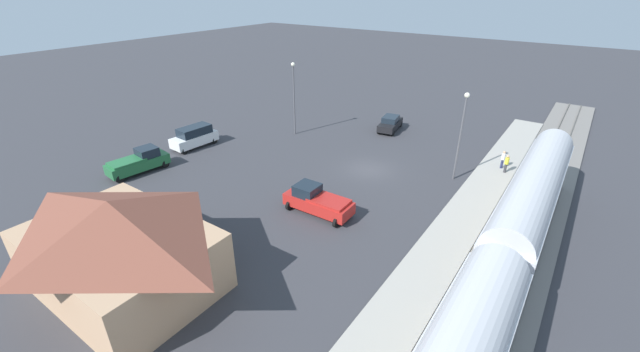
# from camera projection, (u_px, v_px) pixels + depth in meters

# --- Properties ---
(ground_plane) EXTENTS (200.00, 200.00, 0.00)m
(ground_plane) POSITION_uv_depth(u_px,v_px,m) (369.00, 169.00, 37.33)
(ground_plane) COLOR #38383D
(railway_track) EXTENTS (4.80, 70.00, 0.30)m
(railway_track) POSITION_uv_depth(u_px,v_px,m) (530.00, 214.00, 30.12)
(railway_track) COLOR slate
(railway_track) RESTS_ON ground
(platform) EXTENTS (3.20, 46.00, 0.30)m
(platform) POSITION_uv_depth(u_px,v_px,m) (477.00, 198.00, 32.14)
(platform) COLOR #A8A399
(platform) RESTS_ON ground
(station_building) EXTENTS (11.35, 8.08, 5.71)m
(station_building) POSITION_uv_depth(u_px,v_px,m) (118.00, 244.00, 21.94)
(station_building) COLOR tan
(station_building) RESTS_ON ground
(pedestrian_on_platform) EXTENTS (0.36, 0.36, 1.71)m
(pedestrian_on_platform) POSITION_uv_depth(u_px,v_px,m) (503.00, 158.00, 36.47)
(pedestrian_on_platform) COLOR #23284C
(pedestrian_on_platform) RESTS_ON platform
(pedestrian_waiting_far) EXTENTS (0.36, 0.36, 1.71)m
(pedestrian_waiting_far) POSITION_uv_depth(u_px,v_px,m) (507.00, 163.00, 35.63)
(pedestrian_waiting_far) COLOR #333338
(pedestrian_waiting_far) RESTS_ON platform
(pickup_green) EXTENTS (2.61, 5.60, 2.14)m
(pickup_green) POSITION_uv_depth(u_px,v_px,m) (139.00, 162.00, 36.41)
(pickup_green) COLOR #236638
(pickup_green) RESTS_ON ground
(pickup_red) EXTENTS (5.44, 2.56, 2.14)m
(pickup_red) POSITION_uv_depth(u_px,v_px,m) (317.00, 201.00, 29.99)
(pickup_red) COLOR red
(pickup_red) RESTS_ON ground
(sedan_black) EXTENTS (2.53, 4.73, 1.74)m
(sedan_black) POSITION_uv_depth(u_px,v_px,m) (390.00, 123.00, 46.51)
(sedan_black) COLOR black
(sedan_black) RESTS_ON ground
(suv_white) EXTENTS (2.28, 5.02, 2.22)m
(suv_white) POSITION_uv_depth(u_px,v_px,m) (194.00, 136.00, 41.88)
(suv_white) COLOR white
(suv_white) RESTS_ON ground
(light_pole_near_platform) EXTENTS (0.44, 0.44, 7.89)m
(light_pole_near_platform) POSITION_uv_depth(u_px,v_px,m) (462.00, 127.00, 33.32)
(light_pole_near_platform) COLOR #515156
(light_pole_near_platform) RESTS_ON ground
(light_pole_lot_center) EXTENTS (0.44, 0.44, 8.14)m
(light_pole_lot_center) POSITION_uv_depth(u_px,v_px,m) (294.00, 90.00, 43.60)
(light_pole_lot_center) COLOR #515156
(light_pole_lot_center) RESTS_ON ground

